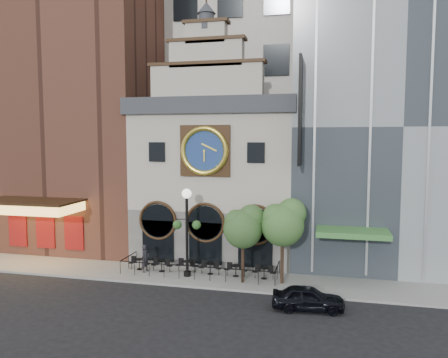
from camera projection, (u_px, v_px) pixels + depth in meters
The scene contains 18 objects.
ground at pixel (189, 288), 27.53m from camera, with size 120.00×120.00×0.00m, color black.
sidewalk at pixel (200, 275), 29.94m from camera, with size 44.00×5.00×0.15m, color gray.
clock_building at pixel (219, 173), 34.50m from camera, with size 12.60×8.78×18.65m.
theater_building at pixel (83, 103), 39.00m from camera, with size 14.00×15.60×25.00m.
retail_building at pixel (390, 129), 33.31m from camera, with size 14.00×14.40×20.00m.
office_tower at pixel (247, 36), 45.08m from camera, with size 20.00×16.00×40.00m, color silver.
cafe_railing at pixel (200, 267), 29.90m from camera, with size 10.60×2.60×0.90m, color black, non-canonical shape.
bistro_0 at pixel (139, 263), 30.88m from camera, with size 1.58×0.68×0.90m.
bistro_1 at pixel (162, 265), 30.43m from camera, with size 1.58×0.68×0.90m.
bistro_2 at pixel (187, 265), 30.35m from camera, with size 1.58×0.68×0.90m.
bistro_3 at pixel (210, 268), 29.80m from camera, with size 1.58×0.68×0.90m.
bistro_4 at pixel (236, 270), 29.33m from camera, with size 1.58×0.68×0.90m.
bistro_5 at pixel (264, 272), 28.82m from camera, with size 1.58×0.68×0.90m.
car_right at pixel (308, 298), 23.95m from camera, with size 1.58×3.94×1.34m, color black.
pedestrian at pixel (145, 258), 30.29m from camera, with size 0.70×0.46×1.92m, color #222227.
lamppost at pixel (187, 222), 29.11m from camera, with size 1.88×0.84×5.94m.
tree_left at pixel (244, 226), 27.93m from camera, with size 2.61×2.52×5.04m.
tree_right at pixel (283, 221), 27.65m from camera, with size 2.84×2.74×5.48m.
Camera 1 is at (8.32, -25.55, 9.38)m, focal length 35.00 mm.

